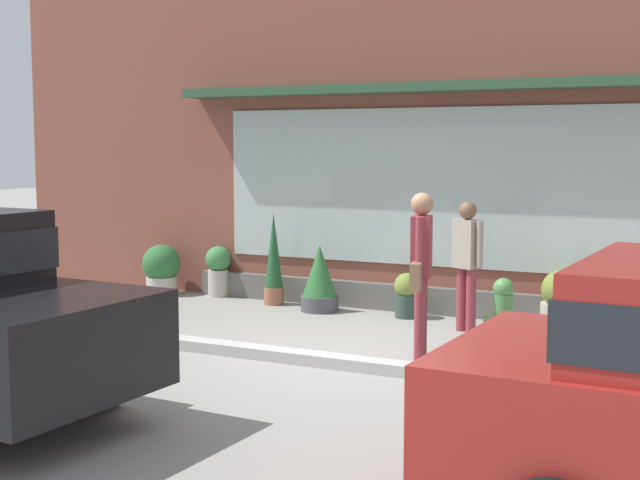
{
  "coord_description": "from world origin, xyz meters",
  "views": [
    {
      "loc": [
        3.92,
        -8.23,
        2.26
      ],
      "look_at": [
        -0.79,
        1.2,
        1.12
      ],
      "focal_mm": 50.23,
      "sensor_mm": 36.0,
      "label": 1
    }
  ],
  "objects_px": {
    "pedestrian_passerby": "(467,257)",
    "potted_plant_near_hydrant": "(274,260)",
    "pedestrian_with_handbag": "(421,263)",
    "potted_plant_by_entrance": "(218,269)",
    "potted_plant_corner_tall": "(407,294)",
    "potted_plant_window_right": "(161,268)",
    "potted_plant_doorstep": "(320,279)",
    "fire_hydrant": "(503,321)",
    "potted_plant_low_front": "(561,300)"
  },
  "relations": [
    {
      "from": "pedestrian_passerby",
      "to": "potted_plant_near_hydrant",
      "type": "bearing_deg",
      "value": 14.97
    },
    {
      "from": "pedestrian_with_handbag",
      "to": "potted_plant_by_entrance",
      "type": "bearing_deg",
      "value": -133.53
    },
    {
      "from": "potted_plant_by_entrance",
      "to": "potted_plant_near_hydrant",
      "type": "height_order",
      "value": "potted_plant_near_hydrant"
    },
    {
      "from": "potted_plant_corner_tall",
      "to": "potted_plant_by_entrance",
      "type": "xyz_separation_m",
      "value": [
        -3.1,
        0.3,
        0.1
      ]
    },
    {
      "from": "pedestrian_passerby",
      "to": "potted_plant_window_right",
      "type": "xyz_separation_m",
      "value": [
        -4.93,
        0.58,
        -0.52
      ]
    },
    {
      "from": "potted_plant_doorstep",
      "to": "potted_plant_corner_tall",
      "type": "relative_size",
      "value": 1.54
    },
    {
      "from": "pedestrian_passerby",
      "to": "potted_plant_corner_tall",
      "type": "distance_m",
      "value": 1.24
    },
    {
      "from": "potted_plant_doorstep",
      "to": "potted_plant_window_right",
      "type": "bearing_deg",
      "value": 176.38
    },
    {
      "from": "fire_hydrant",
      "to": "pedestrian_passerby",
      "type": "bearing_deg",
      "value": 121.62
    },
    {
      "from": "fire_hydrant",
      "to": "pedestrian_with_handbag",
      "type": "distance_m",
      "value": 1.04
    },
    {
      "from": "pedestrian_with_handbag",
      "to": "potted_plant_near_hydrant",
      "type": "relative_size",
      "value": 1.35
    },
    {
      "from": "pedestrian_with_handbag",
      "to": "potted_plant_window_right",
      "type": "height_order",
      "value": "pedestrian_with_handbag"
    },
    {
      "from": "potted_plant_doorstep",
      "to": "potted_plant_by_entrance",
      "type": "xyz_separation_m",
      "value": [
        -1.88,
        0.39,
        -0.02
      ]
    },
    {
      "from": "potted_plant_doorstep",
      "to": "potted_plant_low_front",
      "type": "bearing_deg",
      "value": 4.63
    },
    {
      "from": "potted_plant_doorstep",
      "to": "potted_plant_by_entrance",
      "type": "distance_m",
      "value": 1.92
    },
    {
      "from": "pedestrian_with_handbag",
      "to": "potted_plant_window_right",
      "type": "relative_size",
      "value": 2.34
    },
    {
      "from": "fire_hydrant",
      "to": "potted_plant_by_entrance",
      "type": "distance_m",
      "value": 5.27
    },
    {
      "from": "potted_plant_low_front",
      "to": "potted_plant_corner_tall",
      "type": "bearing_deg",
      "value": -175.26
    },
    {
      "from": "potted_plant_corner_tall",
      "to": "potted_plant_low_front",
      "type": "bearing_deg",
      "value": 4.74
    },
    {
      "from": "pedestrian_passerby",
      "to": "pedestrian_with_handbag",
      "type": "bearing_deg",
      "value": 115.38
    },
    {
      "from": "pedestrian_with_handbag",
      "to": "potted_plant_corner_tall",
      "type": "bearing_deg",
      "value": -168.67
    },
    {
      "from": "fire_hydrant",
      "to": "potted_plant_corner_tall",
      "type": "xyz_separation_m",
      "value": [
        -1.74,
        1.78,
        -0.12
      ]
    },
    {
      "from": "pedestrian_passerby",
      "to": "potted_plant_by_entrance",
      "type": "xyz_separation_m",
      "value": [
        -4.06,
        0.8,
        -0.5
      ]
    },
    {
      "from": "potted_plant_corner_tall",
      "to": "potted_plant_window_right",
      "type": "bearing_deg",
      "value": 178.86
    },
    {
      "from": "potted_plant_by_entrance",
      "to": "potted_plant_doorstep",
      "type": "bearing_deg",
      "value": -11.84
    },
    {
      "from": "potted_plant_by_entrance",
      "to": "potted_plant_near_hydrant",
      "type": "distance_m",
      "value": 1.12
    },
    {
      "from": "potted_plant_doorstep",
      "to": "potted_plant_low_front",
      "type": "height_order",
      "value": "potted_plant_doorstep"
    },
    {
      "from": "potted_plant_doorstep",
      "to": "potted_plant_low_front",
      "type": "xyz_separation_m",
      "value": [
        3.17,
        0.26,
        -0.08
      ]
    },
    {
      "from": "fire_hydrant",
      "to": "potted_plant_window_right",
      "type": "bearing_deg",
      "value": 161.97
    },
    {
      "from": "fire_hydrant",
      "to": "pedestrian_with_handbag",
      "type": "height_order",
      "value": "pedestrian_with_handbag"
    },
    {
      "from": "potted_plant_doorstep",
      "to": "potted_plant_corner_tall",
      "type": "xyz_separation_m",
      "value": [
        1.22,
        0.1,
        -0.12
      ]
    },
    {
      "from": "pedestrian_with_handbag",
      "to": "pedestrian_passerby",
      "type": "relative_size",
      "value": 1.12
    },
    {
      "from": "pedestrian_with_handbag",
      "to": "potted_plant_doorstep",
      "type": "bearing_deg",
      "value": -145.54
    },
    {
      "from": "potted_plant_window_right",
      "to": "pedestrian_passerby",
      "type": "bearing_deg",
      "value": -6.74
    },
    {
      "from": "potted_plant_corner_tall",
      "to": "potted_plant_doorstep",
      "type": "bearing_deg",
      "value": -175.55
    },
    {
      "from": "potted_plant_by_entrance",
      "to": "potted_plant_near_hydrant",
      "type": "bearing_deg",
      "value": -12.01
    },
    {
      "from": "potted_plant_by_entrance",
      "to": "potted_plant_low_front",
      "type": "bearing_deg",
      "value": -1.56
    },
    {
      "from": "potted_plant_doorstep",
      "to": "pedestrian_passerby",
      "type": "bearing_deg",
      "value": -10.62
    },
    {
      "from": "pedestrian_passerby",
      "to": "potted_plant_by_entrance",
      "type": "height_order",
      "value": "pedestrian_passerby"
    },
    {
      "from": "pedestrian_passerby",
      "to": "potted_plant_doorstep",
      "type": "distance_m",
      "value": 2.27
    },
    {
      "from": "pedestrian_with_handbag",
      "to": "potted_plant_by_entrance",
      "type": "distance_m",
      "value": 4.73
    },
    {
      "from": "potted_plant_by_entrance",
      "to": "pedestrian_with_handbag",
      "type": "bearing_deg",
      "value": -30.35
    },
    {
      "from": "potted_plant_doorstep",
      "to": "potted_plant_near_hydrant",
      "type": "distance_m",
      "value": 0.84
    },
    {
      "from": "pedestrian_passerby",
      "to": "potted_plant_doorstep",
      "type": "relative_size",
      "value": 1.74
    },
    {
      "from": "potted_plant_window_right",
      "to": "potted_plant_corner_tall",
      "type": "height_order",
      "value": "potted_plant_window_right"
    },
    {
      "from": "potted_plant_corner_tall",
      "to": "potted_plant_near_hydrant",
      "type": "bearing_deg",
      "value": 178.01
    },
    {
      "from": "potted_plant_low_front",
      "to": "potted_plant_window_right",
      "type": "bearing_deg",
      "value": -179.21
    },
    {
      "from": "potted_plant_window_right",
      "to": "potted_plant_doorstep",
      "type": "bearing_deg",
      "value": -3.62
    },
    {
      "from": "potted_plant_window_right",
      "to": "potted_plant_near_hydrant",
      "type": "relative_size",
      "value": 0.58
    },
    {
      "from": "potted_plant_corner_tall",
      "to": "potted_plant_near_hydrant",
      "type": "relative_size",
      "value": 0.45
    }
  ]
}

